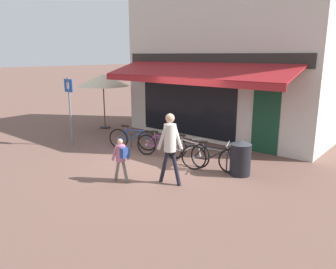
# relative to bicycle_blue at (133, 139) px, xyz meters

# --- Properties ---
(ground_plane) EXTENTS (160.00, 160.00, 0.00)m
(ground_plane) POSITION_rel_bicycle_blue_xyz_m (1.65, -0.47, -0.37)
(ground_plane) COLOR brown
(shop_front) EXTENTS (7.73, 4.64, 6.25)m
(shop_front) POSITION_rel_bicycle_blue_xyz_m (1.29, 3.94, 2.74)
(shop_front) COLOR beige
(shop_front) RESTS_ON ground_plane
(bike_rack_rail) EXTENTS (3.84, 0.04, 0.57)m
(bike_rack_rail) POSITION_rel_bicycle_blue_xyz_m (1.69, 0.11, 0.11)
(bike_rack_rail) COLOR #47494F
(bike_rack_rail) RESTS_ON ground_plane
(bicycle_blue) EXTENTS (1.61, 0.78, 0.83)m
(bicycle_blue) POSITION_rel_bicycle_blue_xyz_m (0.00, 0.00, 0.00)
(bicycle_blue) COLOR black
(bicycle_blue) RESTS_ON ground_plane
(bicycle_purple) EXTENTS (1.64, 0.74, 0.82)m
(bicycle_purple) POSITION_rel_bicycle_blue_xyz_m (1.25, 0.03, -0.01)
(bicycle_purple) COLOR black
(bicycle_purple) RESTS_ON ground_plane
(bicycle_silver) EXTENTS (1.75, 0.52, 0.85)m
(bicycle_silver) POSITION_rel_bicycle_blue_xyz_m (2.26, 0.01, -0.00)
(bicycle_silver) COLOR black
(bicycle_silver) RESTS_ON ground_plane
(bicycle_black) EXTENTS (1.68, 0.72, 0.86)m
(bicycle_black) POSITION_rel_bicycle_blue_xyz_m (3.25, -0.16, 0.01)
(bicycle_black) COLOR black
(bicycle_black) RESTS_ON ground_plane
(pedestrian_adult) EXTENTS (0.61, 0.44, 1.80)m
(pedestrian_adult) POSITION_rel_bicycle_blue_xyz_m (2.91, -1.55, 0.74)
(pedestrian_adult) COLOR black
(pedestrian_adult) RESTS_ON ground_plane
(pedestrian_child) EXTENTS (0.47, 0.35, 1.13)m
(pedestrian_child) POSITION_rel_bicycle_blue_xyz_m (1.86, -2.21, 0.33)
(pedestrian_child) COLOR slate
(pedestrian_child) RESTS_ON ground_plane
(litter_bin) EXTENTS (0.56, 0.56, 0.96)m
(litter_bin) POSITION_rel_bicycle_blue_xyz_m (3.95, 0.14, 0.11)
(litter_bin) COLOR black
(litter_bin) RESTS_ON ground_plane
(parking_sign) EXTENTS (0.44, 0.07, 2.40)m
(parking_sign) POSITION_rel_bicycle_blue_xyz_m (-2.00, -1.02, 1.10)
(parking_sign) COLOR slate
(parking_sign) RESTS_ON ground_plane
(cafe_parasol) EXTENTS (2.21, 2.21, 2.34)m
(cafe_parasol) POSITION_rel_bicycle_blue_xyz_m (-3.39, 1.60, 1.70)
(cafe_parasol) COLOR #4C3D2D
(cafe_parasol) RESTS_ON ground_plane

